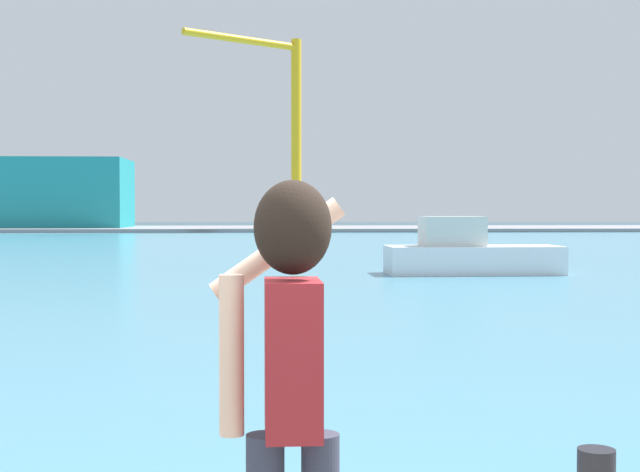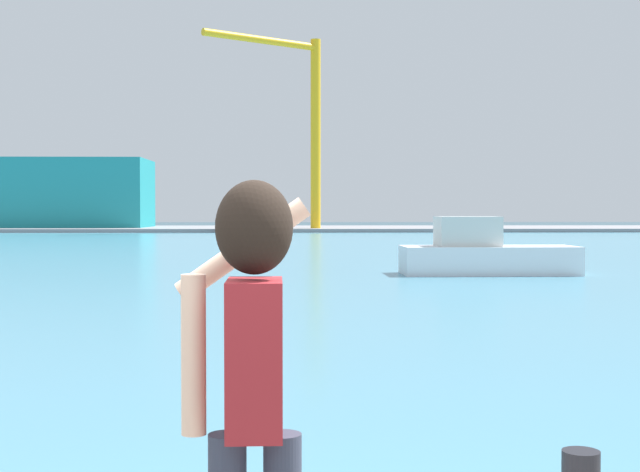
{
  "view_description": "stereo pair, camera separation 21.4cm",
  "coord_description": "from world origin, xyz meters",
  "px_view_note": "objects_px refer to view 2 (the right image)",
  "views": [
    {
      "loc": [
        -0.21,
        -3.22,
        2.14
      ],
      "look_at": [
        0.25,
        5.61,
        1.88
      ],
      "focal_mm": 49.89,
      "sensor_mm": 36.0,
      "label": 1
    },
    {
      "loc": [
        -0.0,
        -3.22,
        2.14
      ],
      "look_at": [
        0.25,
        5.61,
        1.88
      ],
      "focal_mm": 49.89,
      "sensor_mm": 36.0,
      "label": 2
    }
  ],
  "objects_px": {
    "port_crane": "(303,111)",
    "boat_moored": "(484,254)",
    "person_photographer": "(252,366)",
    "warehouse_left": "(75,193)"
  },
  "relations": [
    {
      "from": "boat_moored",
      "to": "warehouse_left",
      "type": "height_order",
      "value": "warehouse_left"
    },
    {
      "from": "boat_moored",
      "to": "port_crane",
      "type": "height_order",
      "value": "port_crane"
    },
    {
      "from": "port_crane",
      "to": "boat_moored",
      "type": "bearing_deg",
      "value": -84.62
    },
    {
      "from": "boat_moored",
      "to": "port_crane",
      "type": "bearing_deg",
      "value": 94.43
    },
    {
      "from": "person_photographer",
      "to": "port_crane",
      "type": "bearing_deg",
      "value": -1.81
    },
    {
      "from": "port_crane",
      "to": "warehouse_left",
      "type": "bearing_deg",
      "value": 162.67
    },
    {
      "from": "boat_moored",
      "to": "warehouse_left",
      "type": "distance_m",
      "value": 72.5
    },
    {
      "from": "boat_moored",
      "to": "port_crane",
      "type": "distance_m",
      "value": 59.85
    },
    {
      "from": "boat_moored",
      "to": "person_photographer",
      "type": "bearing_deg",
      "value": -104.82
    },
    {
      "from": "person_photographer",
      "to": "warehouse_left",
      "type": "relative_size",
      "value": 0.11
    }
  ]
}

